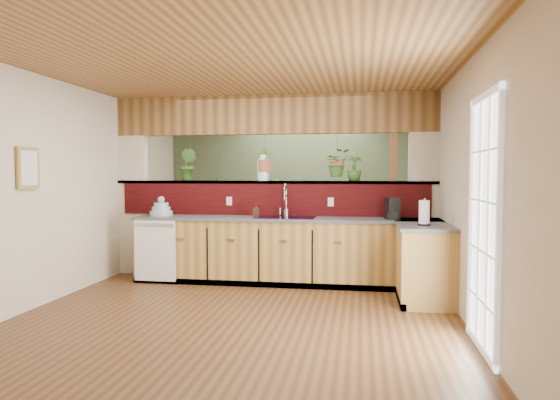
% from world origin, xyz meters
% --- Properties ---
extents(ground, '(4.60, 7.00, 0.01)m').
position_xyz_m(ground, '(0.00, 0.00, 0.00)').
color(ground, '#4E3018').
rests_on(ground, ground).
extents(ceiling, '(4.60, 7.00, 0.01)m').
position_xyz_m(ceiling, '(0.00, 0.00, 2.60)').
color(ceiling, brown).
rests_on(ceiling, ground).
extents(wall_back, '(4.60, 0.02, 2.60)m').
position_xyz_m(wall_back, '(0.00, 3.50, 1.30)').
color(wall_back, beige).
rests_on(wall_back, ground).
extents(wall_front, '(4.60, 0.02, 2.60)m').
position_xyz_m(wall_front, '(0.00, -3.50, 1.30)').
color(wall_front, beige).
rests_on(wall_front, ground).
extents(wall_left, '(0.02, 7.00, 2.60)m').
position_xyz_m(wall_left, '(-2.30, 0.00, 1.30)').
color(wall_left, beige).
rests_on(wall_left, ground).
extents(wall_right, '(0.02, 7.00, 2.60)m').
position_xyz_m(wall_right, '(2.30, 0.00, 1.30)').
color(wall_right, beige).
rests_on(wall_right, ground).
extents(pass_through_partition, '(4.60, 0.21, 2.60)m').
position_xyz_m(pass_through_partition, '(0.03, 1.35, 1.19)').
color(pass_through_partition, beige).
rests_on(pass_through_partition, ground).
extents(pass_through_ledge, '(4.60, 0.21, 0.04)m').
position_xyz_m(pass_through_ledge, '(0.00, 1.35, 1.37)').
color(pass_through_ledge, brown).
rests_on(pass_through_ledge, ground).
extents(header_beam, '(4.60, 0.15, 0.55)m').
position_xyz_m(header_beam, '(0.00, 1.35, 2.33)').
color(header_beam, brown).
rests_on(header_beam, ground).
extents(sage_backwall, '(4.55, 0.02, 2.55)m').
position_xyz_m(sage_backwall, '(0.00, 3.48, 1.30)').
color(sage_backwall, '#4D5E40').
rests_on(sage_backwall, ground).
extents(countertop, '(4.14, 1.52, 0.90)m').
position_xyz_m(countertop, '(0.84, 0.87, 0.45)').
color(countertop, olive).
rests_on(countertop, ground).
extents(dishwasher, '(0.58, 0.03, 0.82)m').
position_xyz_m(dishwasher, '(-1.48, 0.66, 0.46)').
color(dishwasher, white).
rests_on(dishwasher, ground).
extents(navy_sink, '(0.82, 0.50, 0.18)m').
position_xyz_m(navy_sink, '(0.25, 0.98, 0.82)').
color(navy_sink, black).
rests_on(navy_sink, countertop).
extents(french_door, '(0.06, 1.02, 2.16)m').
position_xyz_m(french_door, '(2.27, -1.30, 1.05)').
color(french_door, white).
rests_on(french_door, ground).
extents(framed_print, '(0.04, 0.35, 0.45)m').
position_xyz_m(framed_print, '(-2.27, -0.80, 1.55)').
color(framed_print, olive).
rests_on(framed_print, wall_left).
extents(faucet, '(0.20, 0.20, 0.46)m').
position_xyz_m(faucet, '(0.23, 1.13, 1.14)').
color(faucet, '#B7B7B2').
rests_on(faucet, countertop).
extents(dish_stack, '(0.31, 0.31, 0.28)m').
position_xyz_m(dish_stack, '(-1.51, 0.96, 0.99)').
color(dish_stack, '#97A9C4').
rests_on(dish_stack, countertop).
extents(soap_dispenser, '(0.09, 0.10, 0.18)m').
position_xyz_m(soap_dispenser, '(-0.16, 1.01, 0.99)').
color(soap_dispenser, '#3B2515').
rests_on(soap_dispenser, countertop).
extents(coffee_maker, '(0.15, 0.25, 0.28)m').
position_xyz_m(coffee_maker, '(1.66, 0.93, 1.03)').
color(coffee_maker, black).
rests_on(coffee_maker, countertop).
extents(paper_towel, '(0.14, 0.14, 0.31)m').
position_xyz_m(paper_towel, '(1.98, 0.20, 1.04)').
color(paper_towel, black).
rests_on(paper_towel, countertop).
extents(glass_jar, '(0.17, 0.17, 0.38)m').
position_xyz_m(glass_jar, '(-0.12, 1.35, 1.58)').
color(glass_jar, silver).
rests_on(glass_jar, pass_through_ledge).
extents(ledge_plant_left, '(0.31, 0.28, 0.46)m').
position_xyz_m(ledge_plant_left, '(-1.24, 1.35, 1.62)').
color(ledge_plant_left, '#2C541D').
rests_on(ledge_plant_left, pass_through_ledge).
extents(ledge_plant_right, '(0.22, 0.22, 0.36)m').
position_xyz_m(ledge_plant_right, '(1.17, 1.35, 1.57)').
color(ledge_plant_right, '#2C541D').
rests_on(ledge_plant_right, pass_through_ledge).
extents(hanging_plant_a, '(0.23, 0.20, 0.55)m').
position_xyz_m(hanging_plant_a, '(-0.10, 1.35, 1.77)').
color(hanging_plant_a, brown).
rests_on(hanging_plant_a, header_beam).
extents(hanging_plant_b, '(0.41, 0.37, 0.53)m').
position_xyz_m(hanging_plant_b, '(0.93, 1.35, 1.80)').
color(hanging_plant_b, brown).
rests_on(hanging_plant_b, header_beam).
extents(shelving_console, '(1.43, 0.81, 0.93)m').
position_xyz_m(shelving_console, '(-0.85, 3.25, 0.50)').
color(shelving_console, black).
rests_on(shelving_console, ground).
extents(shelf_plant_a, '(0.29, 0.24, 0.46)m').
position_xyz_m(shelf_plant_a, '(-1.38, 3.25, 1.20)').
color(shelf_plant_a, '#2C541D').
rests_on(shelf_plant_a, shelving_console).
extents(shelf_plant_b, '(0.32, 0.32, 0.45)m').
position_xyz_m(shelf_plant_b, '(-0.31, 3.25, 1.19)').
color(shelf_plant_b, '#2C541D').
rests_on(shelf_plant_b, shelving_console).
extents(floor_plant, '(0.93, 0.88, 0.81)m').
position_xyz_m(floor_plant, '(1.08, 2.57, 0.41)').
color(floor_plant, '#2C541D').
rests_on(floor_plant, ground).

